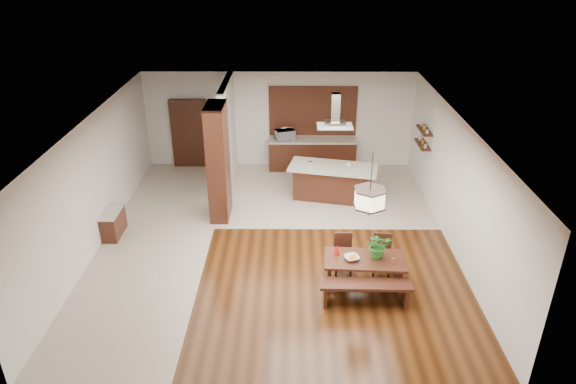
{
  "coord_description": "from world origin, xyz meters",
  "views": [
    {
      "loc": [
        0.38,
        -10.26,
        6.28
      ],
      "look_at": [
        0.3,
        0.0,
        1.25
      ],
      "focal_mm": 32.0,
      "sensor_mm": 36.0,
      "label": 1
    }
  ],
  "objects_px": {
    "hallway_console": "(113,223)",
    "island_cup": "(349,165)",
    "range_hood": "(335,110)",
    "pendant_lantern": "(371,186)",
    "dining_chair_right": "(382,255)",
    "kitchen_island": "(332,182)",
    "dining_chair_left": "(343,254)",
    "fruit_bowl": "(352,258)",
    "microwave": "(285,135)",
    "dining_table": "(364,266)",
    "foliage_plant": "(378,246)",
    "dining_bench": "(365,294)"
  },
  "relations": [
    {
      "from": "range_hood",
      "to": "pendant_lantern",
      "type": "bearing_deg",
      "value": -84.85
    },
    {
      "from": "fruit_bowl",
      "to": "range_hood",
      "type": "relative_size",
      "value": 0.32
    },
    {
      "from": "dining_bench",
      "to": "dining_chair_left",
      "type": "distance_m",
      "value": 1.14
    },
    {
      "from": "kitchen_island",
      "to": "dining_chair_right",
      "type": "bearing_deg",
      "value": -65.27
    },
    {
      "from": "microwave",
      "to": "pendant_lantern",
      "type": "bearing_deg",
      "value": -98.04
    },
    {
      "from": "fruit_bowl",
      "to": "range_hood",
      "type": "xyz_separation_m",
      "value": [
        -0.09,
        3.98,
        1.77
      ]
    },
    {
      "from": "dining_bench",
      "to": "dining_chair_right",
      "type": "xyz_separation_m",
      "value": [
        0.46,
        1.03,
        0.19
      ]
    },
    {
      "from": "kitchen_island",
      "to": "range_hood",
      "type": "height_order",
      "value": "range_hood"
    },
    {
      "from": "dining_table",
      "to": "dining_bench",
      "type": "bearing_deg",
      "value": -93.55
    },
    {
      "from": "fruit_bowl",
      "to": "island_cup",
      "type": "distance_m",
      "value": 3.93
    },
    {
      "from": "pendant_lantern",
      "to": "kitchen_island",
      "type": "bearing_deg",
      "value": 95.15
    },
    {
      "from": "dining_chair_left",
      "to": "pendant_lantern",
      "type": "relative_size",
      "value": 0.65
    },
    {
      "from": "hallway_console",
      "to": "dining_chair_left",
      "type": "height_order",
      "value": "dining_chair_left"
    },
    {
      "from": "hallway_console",
      "to": "dining_chair_right",
      "type": "relative_size",
      "value": 1.01
    },
    {
      "from": "dining_table",
      "to": "microwave",
      "type": "xyz_separation_m",
      "value": [
        -1.66,
        5.94,
        0.62
      ]
    },
    {
      "from": "pendant_lantern",
      "to": "range_hood",
      "type": "height_order",
      "value": "same"
    },
    {
      "from": "dining_bench",
      "to": "range_hood",
      "type": "xyz_separation_m",
      "value": [
        -0.32,
        4.52,
        2.22
      ]
    },
    {
      "from": "fruit_bowl",
      "to": "range_hood",
      "type": "height_order",
      "value": "range_hood"
    },
    {
      "from": "pendant_lantern",
      "to": "fruit_bowl",
      "type": "relative_size",
      "value": 4.59
    },
    {
      "from": "foliage_plant",
      "to": "island_cup",
      "type": "distance_m",
      "value": 3.83
    },
    {
      "from": "pendant_lantern",
      "to": "fruit_bowl",
      "type": "distance_m",
      "value": 1.57
    },
    {
      "from": "dining_chair_right",
      "to": "foliage_plant",
      "type": "distance_m",
      "value": 0.65
    },
    {
      "from": "range_hood",
      "to": "dining_bench",
      "type": "bearing_deg",
      "value": -85.95
    },
    {
      "from": "dining_chair_left",
      "to": "range_hood",
      "type": "distance_m",
      "value": 4.0
    },
    {
      "from": "kitchen_island",
      "to": "dining_table",
      "type": "bearing_deg",
      "value": -72.75
    },
    {
      "from": "dining_table",
      "to": "dining_bench",
      "type": "distance_m",
      "value": 0.62
    },
    {
      "from": "hallway_console",
      "to": "dining_chair_left",
      "type": "bearing_deg",
      "value": -15.45
    },
    {
      "from": "hallway_console",
      "to": "island_cup",
      "type": "distance_m",
      "value": 6.05
    },
    {
      "from": "dining_chair_right",
      "to": "dining_chair_left",
      "type": "bearing_deg",
      "value": -177.42
    },
    {
      "from": "dining_chair_left",
      "to": "fruit_bowl",
      "type": "xyz_separation_m",
      "value": [
        0.1,
        -0.53,
        0.27
      ]
    },
    {
      "from": "pendant_lantern",
      "to": "dining_bench",
      "type": "bearing_deg",
      "value": -93.55
    },
    {
      "from": "fruit_bowl",
      "to": "range_hood",
      "type": "bearing_deg",
      "value": 91.31
    },
    {
      "from": "pendant_lantern",
      "to": "dining_chair_left",
      "type": "bearing_deg",
      "value": 125.74
    },
    {
      "from": "foliage_plant",
      "to": "fruit_bowl",
      "type": "bearing_deg",
      "value": -170.17
    },
    {
      "from": "dining_chair_left",
      "to": "foliage_plant",
      "type": "relative_size",
      "value": 1.62
    },
    {
      "from": "hallway_console",
      "to": "dining_table",
      "type": "distance_m",
      "value": 5.97
    },
    {
      "from": "range_hood",
      "to": "island_cup",
      "type": "relative_size",
      "value": 6.66
    },
    {
      "from": "kitchen_island",
      "to": "pendant_lantern",
      "type": "bearing_deg",
      "value": -72.75
    },
    {
      "from": "microwave",
      "to": "hallway_console",
      "type": "bearing_deg",
      "value": -158.74
    },
    {
      "from": "foliage_plant",
      "to": "range_hood",
      "type": "xyz_separation_m",
      "value": [
        -0.61,
        3.89,
        1.54
      ]
    },
    {
      "from": "dining_table",
      "to": "fruit_bowl",
      "type": "bearing_deg",
      "value": -174.37
    },
    {
      "from": "foliage_plant",
      "to": "dining_chair_right",
      "type": "bearing_deg",
      "value": 66.61
    },
    {
      "from": "hallway_console",
      "to": "range_hood",
      "type": "relative_size",
      "value": 0.98
    },
    {
      "from": "fruit_bowl",
      "to": "dining_bench",
      "type": "bearing_deg",
      "value": -67.19
    },
    {
      "from": "dining_chair_left",
      "to": "microwave",
      "type": "height_order",
      "value": "microwave"
    },
    {
      "from": "dining_chair_left",
      "to": "hallway_console",
      "type": "bearing_deg",
      "value": 163.45
    },
    {
      "from": "fruit_bowl",
      "to": "microwave",
      "type": "xyz_separation_m",
      "value": [
        -1.4,
        5.96,
        0.41
      ]
    },
    {
      "from": "dining_table",
      "to": "foliage_plant",
      "type": "distance_m",
      "value": 0.51
    },
    {
      "from": "microwave",
      "to": "dining_table",
      "type": "bearing_deg",
      "value": -98.04
    },
    {
      "from": "pendant_lantern",
      "to": "kitchen_island",
      "type": "relative_size",
      "value": 0.53
    }
  ]
}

